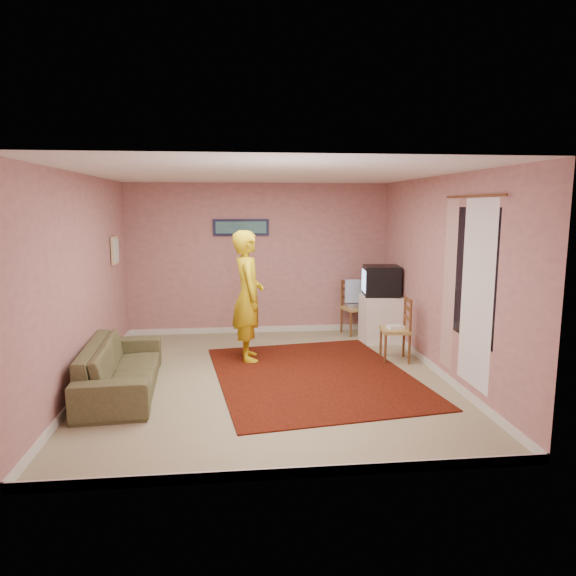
{
  "coord_description": "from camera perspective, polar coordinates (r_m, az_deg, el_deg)",
  "views": [
    {
      "loc": [
        -0.43,
        -6.37,
        2.21
      ],
      "look_at": [
        0.31,
        0.6,
        1.09
      ],
      "focal_mm": 32.0,
      "sensor_mm": 36.0,
      "label": 1
    }
  ],
  "objects": [
    {
      "name": "baseboard_front",
      "position": [
        4.46,
        0.25,
        -19.86
      ],
      "size": [
        4.5,
        0.02,
        0.1
      ],
      "primitive_type": "cube",
      "color": "silver",
      "rests_on": "ground"
    },
    {
      "name": "area_rug",
      "position": [
        6.85,
        2.84,
        -9.67
      ],
      "size": [
        2.86,
        3.39,
        0.02
      ],
      "primitive_type": "cube",
      "rotation": [
        0.0,
        0.0,
        0.14
      ],
      "color": "black",
      "rests_on": "ground"
    },
    {
      "name": "curtain_floral",
      "position": [
        6.65,
        17.47,
        0.36
      ],
      "size": [
        0.01,
        0.35,
        2.1
      ],
      "primitive_type": "cube",
      "color": "beige",
      "rests_on": "wall_right"
    },
    {
      "name": "curtain_rod",
      "position": [
        6.07,
        19.9,
        9.59
      ],
      "size": [
        0.02,
        1.4,
        0.02
      ],
      "primitive_type": "cylinder",
      "rotation": [
        1.57,
        0.0,
        0.0
      ],
      "color": "brown",
      "rests_on": "wall_right"
    },
    {
      "name": "ceiling",
      "position": [
        6.4,
        -2.24,
        12.57
      ],
      "size": [
        4.5,
        5.0,
        0.02
      ],
      "primitive_type": "cube",
      "color": "white",
      "rests_on": "wall_back"
    },
    {
      "name": "blue_throw",
      "position": [
        8.94,
        7.56,
        -0.33
      ],
      "size": [
        0.38,
        0.05,
        0.4
      ],
      "primitive_type": "cube",
      "color": "#8BB4E4",
      "rests_on": "chair_a"
    },
    {
      "name": "sofa",
      "position": [
        6.55,
        -18.03,
        -8.33
      ],
      "size": [
        0.94,
        2.1,
        0.6
      ],
      "primitive_type": "imported",
      "rotation": [
        0.0,
        0.0,
        1.64
      ],
      "color": "brown",
      "rests_on": "ground"
    },
    {
      "name": "wall_left",
      "position": [
        6.69,
        -21.78,
        0.61
      ],
      "size": [
        0.02,
        5.0,
        2.6
      ],
      "primitive_type": "cube",
      "color": "tan",
      "rests_on": "ground"
    },
    {
      "name": "chair_a",
      "position": [
        8.97,
        7.53,
        -1.49
      ],
      "size": [
        0.52,
        0.5,
        0.51
      ],
      "rotation": [
        0.0,
        0.0,
        0.27
      ],
      "color": "tan",
      "rests_on": "ground"
    },
    {
      "name": "wall_front",
      "position": [
        4.0,
        0.28,
        -4.07
      ],
      "size": [
        4.5,
        0.02,
        2.6
      ],
      "primitive_type": "cube",
      "color": "tan",
      "rests_on": "ground"
    },
    {
      "name": "wall_back",
      "position": [
        8.93,
        -3.27,
        3.23
      ],
      "size": [
        4.5,
        0.02,
        2.6
      ],
      "primitive_type": "cube",
      "color": "tan",
      "rests_on": "ground"
    },
    {
      "name": "person",
      "position": [
        7.35,
        -4.46,
        -0.9
      ],
      "size": [
        0.51,
        0.72,
        1.88
      ],
      "primitive_type": "imported",
      "rotation": [
        0.0,
        0.0,
        1.66
      ],
      "color": "gold",
      "rests_on": "ground"
    },
    {
      "name": "window",
      "position": [
        6.14,
        19.84,
        1.43
      ],
      "size": [
        0.01,
        1.1,
        1.5
      ],
      "primitive_type": "cube",
      "color": "black",
      "rests_on": "wall_right"
    },
    {
      "name": "crt_tv",
      "position": [
        8.47,
        10.3,
        0.8
      ],
      "size": [
        0.63,
        0.58,
        0.49
      ],
      "rotation": [
        0.0,
        0.0,
        -0.13
      ],
      "color": "black",
      "rests_on": "tv_cabinet"
    },
    {
      "name": "chair_b",
      "position": [
        7.52,
        11.86,
        -3.74
      ],
      "size": [
        0.44,
        0.46,
        0.5
      ],
      "rotation": [
        0.0,
        0.0,
        -1.67
      ],
      "color": "tan",
      "rests_on": "ground"
    },
    {
      "name": "game_console",
      "position": [
        7.54,
        11.84,
        -4.25
      ],
      "size": [
        0.25,
        0.2,
        0.05
      ],
      "primitive_type": "cube",
      "rotation": [
        0.0,
        0.0,
        0.18
      ],
      "color": "white",
      "rests_on": "chair_b"
    },
    {
      "name": "baseboard_back",
      "position": [
        9.13,
        -3.19,
        -4.6
      ],
      "size": [
        4.5,
        0.02,
        0.1
      ],
      "primitive_type": "cube",
      "color": "silver",
      "rests_on": "ground"
    },
    {
      "name": "dvd_player",
      "position": [
        8.99,
        7.52,
        -1.88
      ],
      "size": [
        0.4,
        0.31,
        0.06
      ],
      "primitive_type": "cube",
      "rotation": [
        0.0,
        0.0,
        0.14
      ],
      "color": "silver",
      "rests_on": "chair_a"
    },
    {
      "name": "picture_left",
      "position": [
        8.2,
        -18.67,
        3.99
      ],
      "size": [
        0.04,
        0.38,
        0.42
      ],
      "color": "beige",
      "rests_on": "wall_left"
    },
    {
      "name": "curtain_sheer",
      "position": [
        6.03,
        20.23,
        -0.65
      ],
      "size": [
        0.01,
        0.75,
        2.1
      ],
      "primitive_type": "cube",
      "color": "white",
      "rests_on": "wall_right"
    },
    {
      "name": "picture_back",
      "position": [
        8.85,
        -5.24,
        6.72
      ],
      "size": [
        0.95,
        0.04,
        0.28
      ],
      "color": "#15193B",
      "rests_on": "wall_back"
    },
    {
      "name": "baseboard_right",
      "position": [
        7.24,
        16.09,
        -8.64
      ],
      "size": [
        0.02,
        5.0,
        0.1
      ],
      "primitive_type": "cube",
      "color": "silver",
      "rests_on": "ground"
    },
    {
      "name": "wall_right",
      "position": [
        6.97,
        16.61,
        1.21
      ],
      "size": [
        0.02,
        5.0,
        2.6
      ],
      "primitive_type": "cube",
      "color": "tan",
      "rests_on": "ground"
    },
    {
      "name": "ground",
      "position": [
        6.76,
        -2.1,
        -10.01
      ],
      "size": [
        5.0,
        5.0,
        0.0
      ],
      "primitive_type": "plane",
      "color": "gray",
      "rests_on": "ground"
    },
    {
      "name": "baseboard_left",
      "position": [
        6.97,
        -21.08,
        -9.6
      ],
      "size": [
        0.02,
        5.0,
        0.1
      ],
      "primitive_type": "cube",
      "color": "silver",
      "rests_on": "ground"
    },
    {
      "name": "tv_cabinet",
      "position": [
        8.58,
        10.22,
        -3.35
      ],
      "size": [
        0.6,
        0.55,
        0.77
      ],
      "primitive_type": "cube",
      "color": "white",
      "rests_on": "ground"
    }
  ]
}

